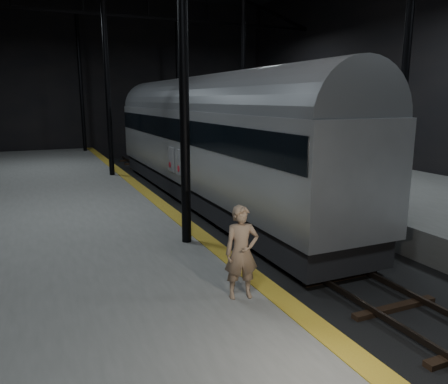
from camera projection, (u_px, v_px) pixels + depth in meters
ground at (244, 224)px, 17.50m from camera, size 44.00×44.00×0.00m
platform_left at (42, 235)px, 14.43m from camera, size 9.00×43.80×1.00m
platform_right at (388, 195)px, 20.35m from camera, size 9.00×43.80×1.00m
tactile_strip at (165, 207)px, 16.00m from camera, size 0.50×43.80×0.01m
track at (244, 222)px, 17.48m from camera, size 2.40×43.00×0.24m
train at (205, 135)px, 20.62m from camera, size 3.27×21.87×5.85m
woman at (242, 252)px, 8.59m from camera, size 0.76×0.58×1.88m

